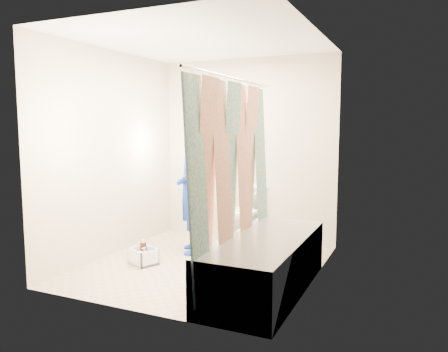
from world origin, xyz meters
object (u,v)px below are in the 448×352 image
at_px(toilet, 244,214).
at_px(plumber, 192,190).
at_px(cleaning_caddy, 144,257).
at_px(bathtub, 265,262).

xyz_separation_m(toilet, plumber, (-0.41, -0.68, 0.39)).
xyz_separation_m(toilet, cleaning_caddy, (-0.67, -1.32, -0.29)).
relative_size(bathtub, plumber, 1.15).
distance_m(bathtub, plumber, 1.54).
height_order(plumber, cleaning_caddy, plumber).
bearing_deg(cleaning_caddy, plumber, 92.13).
xyz_separation_m(plumber, cleaning_caddy, (-0.26, -0.64, -0.68)).
height_order(toilet, cleaning_caddy, toilet).
bearing_deg(toilet, plumber, -112.62).
bearing_deg(bathtub, plumber, 145.72).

